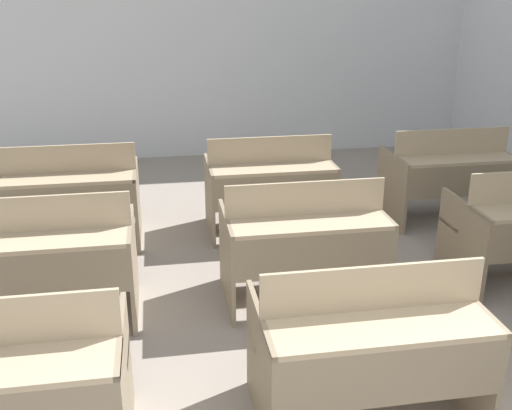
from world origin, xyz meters
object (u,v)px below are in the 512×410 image
at_px(bench_second_center, 304,241).
at_px(bench_third_right, 448,174).
at_px(bench_third_left, 72,195).
at_px(bench_second_left, 48,259).
at_px(bench_front_left, 0,384).
at_px(bench_front_center, 369,345).
at_px(bench_third_center, 270,184).

xyz_separation_m(bench_second_center, bench_third_right, (1.76, 1.32, 0.00)).
bearing_deg(bench_second_center, bench_third_left, 143.23).
xyz_separation_m(bench_second_left, bench_third_left, (0.01, 1.31, 0.00)).
distance_m(bench_second_center, bench_third_left, 2.19).
height_order(bench_front_left, bench_third_right, same).
bearing_deg(bench_front_center, bench_front_left, -179.21).
relative_size(bench_front_left, bench_second_center, 1.00).
height_order(bench_front_left, bench_front_center, same).
relative_size(bench_third_left, bench_third_center, 1.00).
distance_m(bench_front_center, bench_second_left, 2.21).
relative_size(bench_second_center, bench_third_left, 1.00).
distance_m(bench_second_left, bench_third_left, 1.31).
height_order(bench_second_center, bench_third_center, same).
relative_size(bench_front_center, bench_third_left, 1.00).
distance_m(bench_front_center, bench_second_center, 1.33).
bearing_deg(bench_second_center, bench_front_center, -89.63).
height_order(bench_second_center, bench_third_left, same).
bearing_deg(bench_third_center, bench_third_right, 0.37).
bearing_deg(bench_second_center, bench_third_center, 89.88).
relative_size(bench_front_left, bench_third_center, 1.00).
relative_size(bench_front_center, bench_third_center, 1.00).
bearing_deg(bench_second_left, bench_third_left, 89.77).
height_order(bench_front_center, bench_second_center, same).
xyz_separation_m(bench_front_center, bench_third_left, (-1.76, 2.64, 0.00)).
distance_m(bench_third_center, bench_third_right, 1.76).
distance_m(bench_front_left, bench_third_left, 2.67).
height_order(bench_front_center, bench_third_left, same).
bearing_deg(bench_third_right, bench_second_left, -159.39).
xyz_separation_m(bench_front_center, bench_second_center, (-0.01, 1.33, 0.00)).
height_order(bench_front_left, bench_second_center, same).
xyz_separation_m(bench_front_left, bench_second_left, (0.01, 1.36, 0.00)).
relative_size(bench_second_center, bench_third_center, 1.00).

